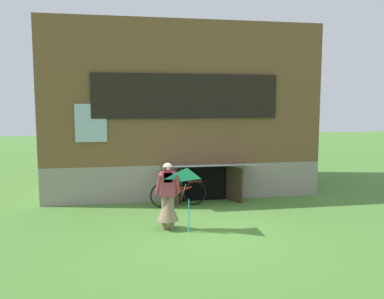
% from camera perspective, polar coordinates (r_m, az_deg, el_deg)
% --- Properties ---
extents(ground_plane, '(60.00, 60.00, 0.00)m').
position_cam_1_polar(ground_plane, '(9.48, 2.19, -11.67)').
color(ground_plane, '#4C7F33').
extents(log_house, '(8.63, 5.75, 5.46)m').
position_cam_1_polar(log_house, '(14.24, -2.30, 5.61)').
color(log_house, gray).
rests_on(log_house, ground_plane).
extents(person, '(0.61, 0.52, 1.60)m').
position_cam_1_polar(person, '(9.45, -3.50, -7.49)').
color(person, '#7F6B51').
rests_on(person, ground_plane).
extents(kite, '(0.78, 0.83, 1.44)m').
position_cam_1_polar(kite, '(8.90, -0.72, -4.81)').
color(kite, '#2DB2CC').
rests_on(kite, ground_plane).
extents(bicycle_red, '(1.68, 0.22, 0.77)m').
position_cam_1_polar(bicycle_red, '(11.60, -1.94, -6.35)').
color(bicycle_red, black).
rests_on(bicycle_red, ground_plane).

